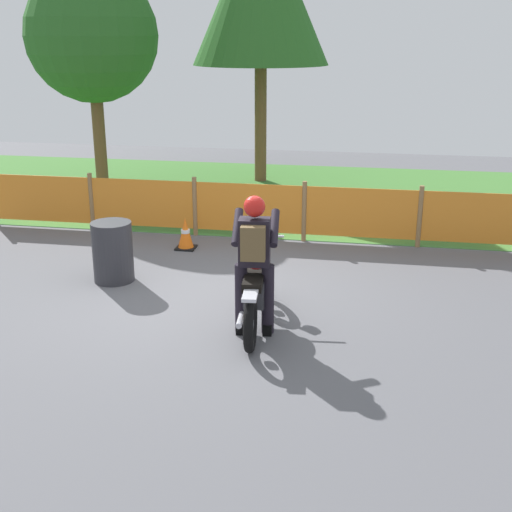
{
  "coord_description": "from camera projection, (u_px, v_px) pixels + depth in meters",
  "views": [
    {
      "loc": [
        2.12,
        -8.24,
        3.47
      ],
      "look_at": [
        0.77,
        -0.73,
        0.9
      ],
      "focal_mm": 47.12,
      "sensor_mm": 36.0,
      "label": 1
    }
  ],
  "objects": [
    {
      "name": "rider_lead",
      "position": [
        254.0,
        258.0,
        7.83
      ],
      "size": [
        0.58,
        0.71,
        1.69
      ],
      "rotation": [
        0.0,
        0.0,
        1.66
      ],
      "color": "black",
      "rests_on": "ground"
    },
    {
      "name": "tree_leftmost",
      "position": [
        92.0,
        36.0,
        14.63
      ],
      "size": [
        2.89,
        2.89,
        4.81
      ],
      "color": "brown",
      "rests_on": "ground"
    },
    {
      "name": "traffic_cone",
      "position": [
        185.0,
        234.0,
        11.16
      ],
      "size": [
        0.32,
        0.32,
        0.53
      ],
      "color": "black",
      "rests_on": "ground"
    },
    {
      "name": "barrier_fence",
      "position": [
        249.0,
        208.0,
        11.65
      ],
      "size": [
        9.74,
        0.08,
        1.05
      ],
      "color": "olive",
      "rests_on": "ground"
    },
    {
      "name": "grass_verge",
      "position": [
        277.0,
        194.0,
        14.98
      ],
      "size": [
        24.0,
        6.78,
        0.01
      ],
      "primitive_type": "cube",
      "color": "#427A33",
      "rests_on": "ground"
    },
    {
      "name": "ground",
      "position": [
        210.0,
        299.0,
        9.15
      ],
      "size": [
        24.0,
        24.0,
        0.02
      ],
      "primitive_type": "cube",
      "color": "#5B5B60"
    },
    {
      "name": "motorcycle_lead",
      "position": [
        256.0,
        288.0,
        8.2
      ],
      "size": [
        0.61,
        2.08,
        0.99
      ],
      "rotation": [
        0.0,
        0.0,
        1.66
      ],
      "color": "black",
      "rests_on": "ground"
    },
    {
      "name": "spare_drum",
      "position": [
        113.0,
        252.0,
        9.67
      ],
      "size": [
        0.58,
        0.58,
        0.88
      ],
      "primitive_type": "cylinder",
      "color": "#2D2D33",
      "rests_on": "ground"
    }
  ]
}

